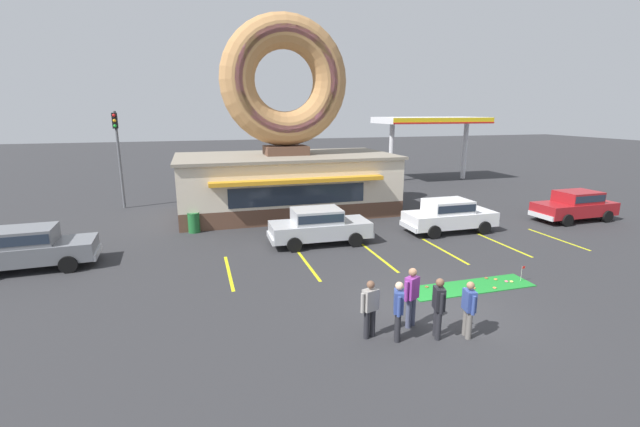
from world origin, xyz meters
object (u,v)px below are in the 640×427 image
object	(u,v)px
pedestrian_hooded_kid	(469,307)
pedestrian_clipboard_woman	(370,307)
putting_flag_pin	(523,270)
car_silver	(319,225)
pedestrian_beanie_man	(438,305)
trash_bin	(194,222)
pedestrian_leather_jacket_man	(412,294)
traffic_light_pole	(118,147)
car_grey	(28,247)
pedestrian_blue_sweater_man	(398,308)
car_white	(449,214)
golf_ball	(464,288)
car_red	(575,205)

from	to	relation	value
pedestrian_hooded_kid	pedestrian_clipboard_woman	distance (m)	2.57
putting_flag_pin	car_silver	world-z (taller)	car_silver
pedestrian_beanie_man	trash_bin	xyz separation A→B (m)	(-6.04, 12.21, -0.42)
pedestrian_leather_jacket_man	traffic_light_pole	size ratio (longest dim) A/B	0.29
pedestrian_leather_jacket_man	car_grey	bearing A→B (deg)	145.46
pedestrian_hooded_kid	traffic_light_pole	xyz separation A→B (m)	(-10.89, 19.13, 2.86)
putting_flag_pin	trash_bin	xyz separation A→B (m)	(-10.90, 9.71, 0.06)
pedestrian_blue_sweater_man	pedestrian_leather_jacket_man	distance (m)	0.87
pedestrian_beanie_man	traffic_light_pole	size ratio (longest dim) A/B	0.28
car_white	golf_ball	bearing A→B (deg)	-118.27
pedestrian_beanie_man	car_grey	bearing A→B (deg)	143.93
car_red	trash_bin	distance (m)	20.13
pedestrian_leather_jacket_man	car_white	bearing A→B (deg)	51.82
golf_ball	pedestrian_clipboard_woman	bearing A→B (deg)	-155.08
pedestrian_leather_jacket_man	pedestrian_beanie_man	world-z (taller)	pedestrian_leather_jacket_man
traffic_light_pole	pedestrian_hooded_kid	bearing A→B (deg)	-60.34
trash_bin	car_red	bearing A→B (deg)	-9.56
golf_ball	pedestrian_beanie_man	xyz separation A→B (m)	(-2.57, -2.49, 0.86)
golf_ball	trash_bin	world-z (taller)	trash_bin
pedestrian_beanie_man	pedestrian_blue_sweater_man	bearing A→B (deg)	169.83
car_grey	pedestrian_beanie_man	distance (m)	14.81
traffic_light_pole	car_white	bearing A→B (deg)	-32.21
car_grey	traffic_light_pole	world-z (taller)	traffic_light_pole
car_red	pedestrian_hooded_kid	distance (m)	15.86
car_red	pedestrian_beanie_man	xyz separation A→B (m)	(-13.80, -8.87, 0.04)
pedestrian_leather_jacket_man	pedestrian_hooded_kid	bearing A→B (deg)	-38.69
car_silver	trash_bin	distance (m)	6.39
traffic_light_pole	car_red	bearing A→B (deg)	-22.85
pedestrian_beanie_man	traffic_light_pole	world-z (taller)	traffic_light_pole
pedestrian_beanie_man	trash_bin	distance (m)	13.63
golf_ball	pedestrian_leather_jacket_man	size ratio (longest dim) A/B	0.02
car_white	putting_flag_pin	bearing A→B (deg)	-99.93
pedestrian_leather_jacket_man	pedestrian_beanie_man	xyz separation A→B (m)	(0.38, -0.74, -0.03)
pedestrian_hooded_kid	traffic_light_pole	size ratio (longest dim) A/B	0.27
pedestrian_blue_sweater_man	pedestrian_leather_jacket_man	bearing A→B (deg)	39.68
pedestrian_leather_jacket_man	pedestrian_clipboard_woman	size ratio (longest dim) A/B	1.07
car_silver	car_white	world-z (taller)	same
car_silver	car_red	xyz separation A→B (m)	(14.49, 0.13, 0.00)
car_red	traffic_light_pole	size ratio (longest dim) A/B	0.79
car_silver	traffic_light_pole	bearing A→B (deg)	132.74
pedestrian_leather_jacket_man	pedestrian_blue_sweater_man	bearing A→B (deg)	-140.32
pedestrian_hooded_kid	pedestrian_blue_sweater_man	bearing A→B (deg)	168.46
car_white	pedestrian_blue_sweater_man	size ratio (longest dim) A/B	2.84
car_grey	putting_flag_pin	bearing A→B (deg)	-20.30
pedestrian_clipboard_woman	car_silver	bearing A→B (deg)	83.04
car_grey	pedestrian_hooded_kid	xyz separation A→B (m)	(12.75, -8.91, -0.02)
car_silver	car_red	distance (m)	14.49
car_grey	pedestrian_clipboard_woman	size ratio (longest dim) A/B	2.93
pedestrian_leather_jacket_man	traffic_light_pole	xyz separation A→B (m)	(-9.74, 18.20, 2.76)
golf_ball	traffic_light_pole	distance (m)	21.09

